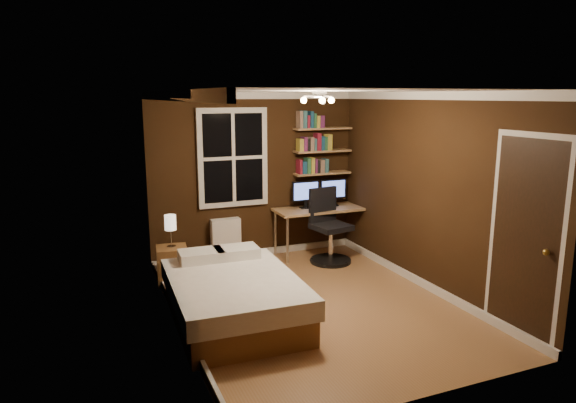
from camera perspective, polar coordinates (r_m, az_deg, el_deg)
name	(u,v)px	position (r m, az deg, el deg)	size (l,w,h in m)	color
floor	(313,304)	(6.26, 2.79, -11.35)	(4.20, 4.20, 0.00)	#95653B
wall_back	(255,176)	(7.81, -3.71, 2.82)	(3.20, 0.04, 2.50)	black
wall_left	(174,214)	(5.41, -12.58, -1.41)	(0.04, 4.20, 2.50)	black
wall_right	(428,192)	(6.72, 15.34, 0.98)	(0.04, 4.20, 2.50)	black
ceiling	(315,91)	(5.77, 3.04, 12.17)	(3.20, 4.20, 0.02)	white
window	(233,158)	(7.63, -6.15, 4.85)	(1.06, 0.06, 1.46)	silver
door	(524,241)	(5.65, 24.76, -4.02)	(0.03, 0.82, 2.05)	black
door_knob	(546,252)	(5.44, 26.75, -5.06)	(0.06, 0.06, 0.06)	gold
ceiling_fixture	(319,100)	(5.68, 3.48, 11.16)	(0.44, 0.44, 0.18)	beige
bookshelf_lower	(322,173)	(8.11, 3.82, 3.15)	(0.92, 0.22, 0.03)	#9D764C
books_row_lower	(322,165)	(8.09, 3.84, 4.06)	(0.48, 0.16, 0.23)	maroon
bookshelf_middle	(323,151)	(8.06, 3.86, 5.61)	(0.92, 0.22, 0.03)	#9D764C
books_row_middle	(323,143)	(8.05, 3.87, 6.53)	(0.54, 0.16, 0.23)	navy
bookshelf_upper	(323,129)	(8.03, 3.89, 8.09)	(0.92, 0.22, 0.03)	#9D764C
books_row_upper	(323,120)	(8.03, 3.90, 9.02)	(0.42, 0.16, 0.23)	#29603A
bed	(234,297)	(5.78, -6.07, -10.53)	(1.41, 1.91, 0.63)	brown
nightstand	(172,265)	(7.03, -12.73, -6.88)	(0.39, 0.39, 0.49)	brown
bedside_lamp	(171,231)	(6.90, -12.91, -3.23)	(0.15, 0.15, 0.43)	#F2E5CC
radiator	(226,240)	(7.75, -6.92, -4.29)	(0.44, 0.15, 0.66)	white
desk	(324,211)	(8.02, 4.00, -1.11)	(1.55, 0.58, 0.74)	#9D764C
monitor_left	(306,195)	(7.91, 1.96, 0.77)	(0.45, 0.12, 0.43)	black
monitor_right	(333,192)	(8.12, 5.02, 1.01)	(0.45, 0.12, 0.43)	black
desk_lamp	(365,192)	(8.20, 8.59, 1.07)	(0.14, 0.32, 0.44)	silver
office_chair	(329,233)	(7.69, 4.55, -3.55)	(0.61, 0.61, 1.10)	black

